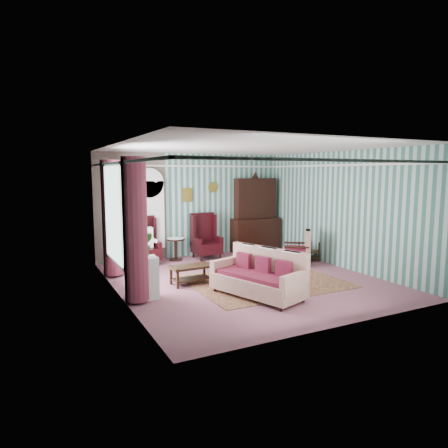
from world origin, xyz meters
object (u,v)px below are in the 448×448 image
round_side_table (176,249)px  nest_table (309,251)px  wingback_right (206,236)px  sofa (257,272)px  bookcase (149,220)px  dresser_hutch (256,212)px  seated_woman (144,242)px  floral_armchair (296,248)px  wingback_left (144,241)px  plant_stand (143,278)px  coffee_table (191,275)px

round_side_table → nest_table: 3.60m
wingback_right → sofa: wingback_right is taller
bookcase → dresser_hutch: dresser_hutch is taller
nest_table → seated_woman: bearing=159.2°
sofa → floral_armchair: sofa is taller
nest_table → dresser_hutch: bearing=107.4°
dresser_hutch → floral_armchair: (0.00, -2.02, -0.74)m
wingback_right → nest_table: size_ratio=2.31×
wingback_right → floral_armchair: 2.48m
wingback_left → plant_stand: bearing=-106.2°
coffee_table → dresser_hutch: bearing=38.7°
coffee_table → wingback_right: bearing=58.7°
dresser_hutch → round_side_table: bearing=-177.4°
dresser_hutch → wingback_right: size_ratio=1.89×
bookcase → seated_woman: bookcase is taller
sofa → wingback_left: bearing=-0.3°
round_side_table → bookcase: bearing=159.7°
bookcase → wingback_right: bearing=-14.6°
bookcase → nest_table: size_ratio=4.15×
wingback_right → floral_armchair: bearing=-45.0°
seated_woman → coffee_table: seated_woman is taller
floral_armchair → bookcase: bearing=92.0°
dresser_hutch → sofa: dresser_hutch is taller
plant_stand → coffee_table: plant_stand is taller
bookcase → floral_armchair: (3.25, -2.14, -0.68)m
wingback_right → dresser_hutch: bearing=8.8°
bookcase → coffee_table: (0.15, -2.61, -0.92)m
wingback_left → nest_table: wingback_left is taller
round_side_table → floral_armchair: size_ratio=0.67×
dresser_hutch → round_side_table: (-2.60, -0.12, -0.88)m
seated_woman → floral_armchair: (3.50, -1.75, -0.15)m
wingback_right → coffee_table: 2.63m
dresser_hutch → plant_stand: bearing=-144.9°
round_side_table → wingback_left: bearing=-170.5°
wingback_right → seated_woman: wingback_right is taller
round_side_table → floral_armchair: floral_armchair is taller
wingback_left → plant_stand: size_ratio=1.56×
bookcase → plant_stand: bearing=-108.5°
seated_woman → nest_table: bearing=-20.8°
nest_table → plant_stand: (-4.87, -1.20, 0.13)m
round_side_table → coffee_table: 2.42m
round_side_table → floral_armchair: 3.22m
bookcase → plant_stand: (-1.05, -3.14, -0.72)m
dresser_hutch → nest_table: dresser_hutch is taller
plant_stand → wingback_left: bearing=73.8°
wingback_left → sofa: (1.20, -3.60, -0.14)m
wingback_right → floral_armchair: wingback_right is taller
nest_table → bookcase: bearing=153.1°
dresser_hutch → sofa: 4.55m
wingback_right → seated_woman: 1.75m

